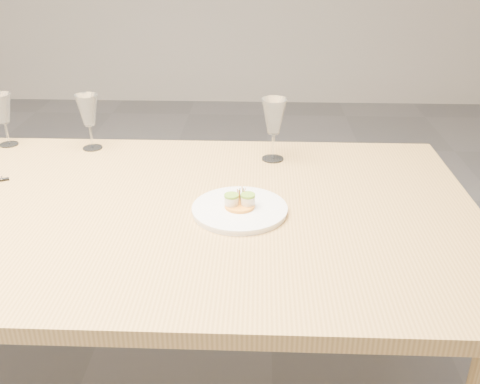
{
  "coord_description": "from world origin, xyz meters",
  "views": [
    {
      "loc": [
        0.61,
        -1.27,
        1.42
      ],
      "look_at": [
        0.56,
        -0.01,
        0.8
      ],
      "focal_mm": 40.0,
      "sensor_mm": 36.0,
      "label": 1
    }
  ],
  "objects_px": {
    "wine_glass_2": "(88,111)",
    "dinner_plate": "(240,209)",
    "wine_glass_1": "(2,110)",
    "dining_table": "(39,225)",
    "wine_glass_3": "(274,118)"
  },
  "relations": [
    {
      "from": "wine_glass_2",
      "to": "dinner_plate",
      "type": "bearing_deg",
      "value": -40.16
    },
    {
      "from": "wine_glass_1",
      "to": "wine_glass_2",
      "type": "xyz_separation_m",
      "value": [
        0.3,
        -0.02,
        0.0
      ]
    },
    {
      "from": "dining_table",
      "to": "dinner_plate",
      "type": "bearing_deg",
      "value": -2.75
    },
    {
      "from": "wine_glass_1",
      "to": "wine_glass_3",
      "type": "bearing_deg",
      "value": -5.88
    },
    {
      "from": "dining_table",
      "to": "dinner_plate",
      "type": "distance_m",
      "value": 0.57
    },
    {
      "from": "dining_table",
      "to": "wine_glass_2",
      "type": "distance_m",
      "value": 0.46
    },
    {
      "from": "dining_table",
      "to": "wine_glass_2",
      "type": "relative_size",
      "value": 12.83
    },
    {
      "from": "dining_table",
      "to": "wine_glass_3",
      "type": "relative_size",
      "value": 11.9
    },
    {
      "from": "dinner_plate",
      "to": "wine_glass_1",
      "type": "distance_m",
      "value": 0.95
    },
    {
      "from": "dining_table",
      "to": "wine_glass_2",
      "type": "xyz_separation_m",
      "value": [
        0.04,
        0.41,
        0.2
      ]
    },
    {
      "from": "wine_glass_3",
      "to": "wine_glass_2",
      "type": "bearing_deg",
      "value": 173.23
    },
    {
      "from": "dining_table",
      "to": "dinner_plate",
      "type": "xyz_separation_m",
      "value": [
        0.56,
        -0.03,
        0.08
      ]
    },
    {
      "from": "dining_table",
      "to": "wine_glass_2",
      "type": "height_order",
      "value": "wine_glass_2"
    },
    {
      "from": "dining_table",
      "to": "wine_glass_3",
      "type": "xyz_separation_m",
      "value": [
        0.65,
        0.34,
        0.21
      ]
    },
    {
      "from": "dinner_plate",
      "to": "wine_glass_3",
      "type": "relative_size",
      "value": 1.25
    }
  ]
}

